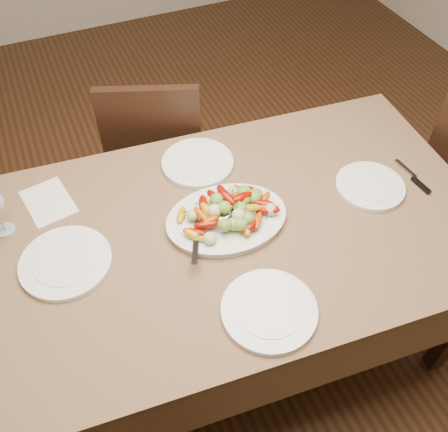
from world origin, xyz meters
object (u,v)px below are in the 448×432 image
plate_right (370,186)px  dining_table (224,289)px  chair_far (159,149)px  plate_far (198,163)px  plate_near (269,311)px  serving_platter (227,220)px  plate_left (66,262)px

plate_right → dining_table: bearing=176.4°
chair_far → plate_far: chair_far is taller
dining_table → plate_near: plate_near is taller
serving_platter → plate_right: size_ratio=1.62×
chair_far → plate_left: chair_far is taller
plate_left → plate_far: same height
plate_right → plate_near: (-0.58, -0.32, 0.00)m
plate_far → plate_right: bearing=-34.6°
serving_platter → dining_table: bearing=-131.8°
dining_table → chair_far: 0.81m
serving_platter → plate_far: size_ratio=1.48×
plate_far → plate_near: bearing=-93.4°
plate_left → plate_far: (0.56, 0.27, 0.00)m
dining_table → plate_far: (0.03, 0.33, 0.39)m
plate_near → plate_far: bearing=86.6°
plate_left → chair_far: bearing=54.4°
plate_far → plate_near: 0.69m
plate_far → chair_far: bearing=93.9°
serving_platter → plate_left: size_ratio=1.38×
dining_table → plate_far: plate_far is taller
serving_platter → plate_far: serving_platter is taller
dining_table → serving_platter: (0.02, 0.02, 0.39)m
serving_platter → plate_left: 0.55m
plate_right → plate_near: same height
dining_table → plate_right: size_ratio=7.32×
dining_table → chair_far: size_ratio=1.94×
chair_far → serving_platter: (0.02, -0.78, 0.30)m
serving_platter → plate_right: serving_platter is taller
plate_left → plate_far: size_ratio=1.07×
dining_table → plate_far: bearing=84.3°
dining_table → chair_far: (0.00, 0.80, 0.10)m
chair_far → plate_far: bearing=114.6°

